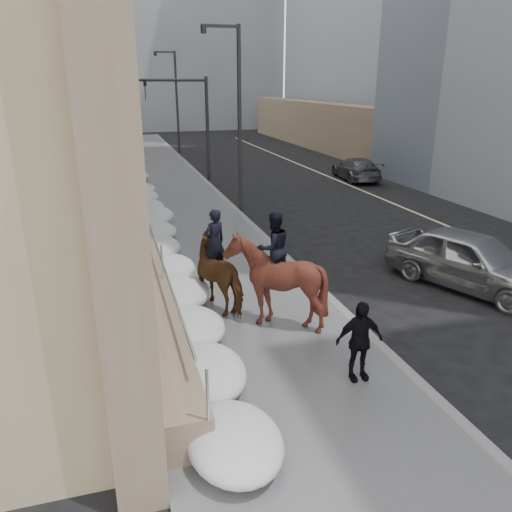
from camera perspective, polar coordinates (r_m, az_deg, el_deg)
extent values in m
plane|color=black|center=(10.40, 2.52, -14.02)|extent=(140.00, 140.00, 0.00)
cube|color=#565659|center=(19.28, -7.11, 2.10)|extent=(5.00, 80.00, 0.12)
cube|color=slate|center=(19.84, 0.37, 2.75)|extent=(0.24, 80.00, 0.12)
cube|color=#BFB78C|center=(23.30, 19.31, 4.02)|extent=(0.15, 70.00, 0.01)
cube|color=tan|center=(28.50, -23.39, 24.50)|extent=(5.00, 44.00, 18.00)
cube|color=#7D6851|center=(28.70, -15.04, 8.08)|extent=(1.10, 44.00, 0.90)
cylinder|color=silver|center=(28.56, -14.28, 9.93)|extent=(0.06, 42.00, 0.06)
cube|color=#7D6851|center=(18.36, -18.06, 25.93)|extent=(0.70, 1.20, 16.20)
cube|color=black|center=(21.27, -16.38, 13.94)|extent=(0.20, 2.20, 4.50)
cube|color=slate|center=(69.05, -11.78, 25.83)|extent=(30.00, 12.00, 28.00)
cube|color=gray|center=(80.38, -20.05, 21.29)|extent=(24.00, 12.00, 20.00)
cylinder|color=#2D2D30|center=(23.01, -1.89, 15.02)|extent=(0.18, 0.18, 8.00)
cube|color=#2D2D30|center=(22.86, -4.15, 24.75)|extent=(1.60, 0.15, 0.12)
cylinder|color=#2D2D30|center=(22.70, -6.03, 24.35)|extent=(0.24, 0.24, 0.30)
cylinder|color=#2D2D30|center=(42.63, -9.01, 16.77)|extent=(0.18, 0.18, 8.00)
cube|color=#2D2D30|center=(42.55, -10.45, 21.95)|extent=(1.60, 0.15, 0.12)
cylinder|color=#2D2D30|center=(42.47, -11.44, 21.70)|extent=(0.24, 0.24, 0.30)
cylinder|color=#2D2D30|center=(30.89, -5.56, 14.18)|extent=(0.20, 0.20, 6.00)
cylinder|color=#2D2D30|center=(30.45, -9.65, 19.21)|extent=(4.00, 0.16, 0.16)
imported|color=black|center=(30.30, -12.55, 18.09)|extent=(0.18, 0.22, 1.10)
ellipsoid|color=white|center=(9.84, -5.67, -13.04)|extent=(1.50, 2.10, 0.68)
ellipsoid|color=white|center=(13.36, -8.76, -3.99)|extent=(1.60, 2.20, 0.72)
ellipsoid|color=white|center=(17.10, -10.99, 0.97)|extent=(1.40, 2.00, 0.64)
ellipsoid|color=white|center=(20.92, -11.74, 4.47)|extent=(1.70, 2.30, 0.76)
ellipsoid|color=white|center=(24.81, -12.83, 6.57)|extent=(1.50, 2.10, 0.66)
imported|color=#462A15|center=(12.94, -3.88, -2.01)|extent=(1.78, 2.34, 1.80)
imported|color=black|center=(12.81, -4.11, 1.59)|extent=(0.74, 0.64, 1.72)
imported|color=#411B12|center=(11.84, 2.14, -2.88)|extent=(2.21, 2.38, 2.24)
imported|color=black|center=(11.70, 1.96, 0.97)|extent=(0.96, 0.82, 1.72)
imported|color=black|center=(10.04, 11.70, -9.47)|extent=(0.98, 0.45, 1.65)
imported|color=#A3A5AA|center=(15.66, 23.35, -0.44)|extent=(3.74, 5.35, 1.69)
imported|color=#505156|center=(31.59, 11.35, 9.75)|extent=(2.38, 4.81, 1.34)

